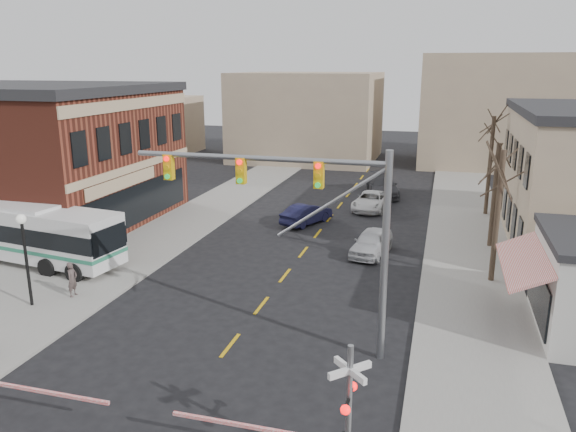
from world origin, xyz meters
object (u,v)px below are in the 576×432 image
object	(u,v)px
pedestrian_near	(72,279)
pedestrian_far	(77,251)
car_b	(307,214)
car_d	(382,186)
traffic_signal_mast	(312,208)
transit_bus	(21,231)
rr_crossing_east	(333,413)
car_a	(371,242)
street_lamp	(24,241)
car_c	(371,201)

from	to	relation	value
pedestrian_near	pedestrian_far	distance (m)	4.49
car_b	car_d	distance (m)	11.20
car_d	traffic_signal_mast	bearing A→B (deg)	-103.14
transit_bus	rr_crossing_east	world-z (taller)	rr_crossing_east
car_a	traffic_signal_mast	bearing A→B (deg)	-84.80
car_d	pedestrian_far	size ratio (longest dim) A/B	3.41
street_lamp	transit_bus	bearing A→B (deg)	132.40
street_lamp	car_d	xyz separation A→B (m)	(13.01, 27.58, -2.39)
transit_bus	traffic_signal_mast	size ratio (longest dim) A/B	1.29
traffic_signal_mast	pedestrian_near	distance (m)	13.14
traffic_signal_mast	pedestrian_near	world-z (taller)	traffic_signal_mast
traffic_signal_mast	pedestrian_near	bearing A→B (deg)	171.79
street_lamp	car_b	xyz separation A→B (m)	(8.86, 17.18, -2.51)
traffic_signal_mast	street_lamp	bearing A→B (deg)	178.70
car_c	car_d	world-z (taller)	car_d
rr_crossing_east	traffic_signal_mast	bearing A→B (deg)	107.82
rr_crossing_east	car_a	distance (m)	18.98
transit_bus	car_d	bearing A→B (deg)	51.55
car_b	car_a	bearing A→B (deg)	158.04
transit_bus	pedestrian_far	bearing A→B (deg)	-0.07
transit_bus	pedestrian_near	size ratio (longest dim) A/B	7.59
pedestrian_near	car_c	bearing A→B (deg)	-31.16
traffic_signal_mast	car_b	xyz separation A→B (m)	(-4.46, 17.49, -5.03)
rr_crossing_east	car_b	xyz separation A→B (m)	(-6.65, 24.30, -1.26)
car_c	pedestrian_near	distance (m)	23.90
street_lamp	pedestrian_far	xyz separation A→B (m)	(-1.25, 5.21, -2.26)
traffic_signal_mast	pedestrian_far	world-z (taller)	traffic_signal_mast
car_b	car_d	bearing A→B (deg)	-87.87
transit_bus	pedestrian_near	distance (m)	7.10
car_a	pedestrian_near	size ratio (longest dim) A/B	2.57
pedestrian_far	car_a	bearing A→B (deg)	-17.71
car_a	rr_crossing_east	bearing A→B (deg)	-76.79
car_c	pedestrian_near	bearing A→B (deg)	-113.64
rr_crossing_east	pedestrian_far	size ratio (longest dim) A/B	3.33
traffic_signal_mast	car_d	bearing A→B (deg)	90.64
traffic_signal_mast	rr_crossing_east	xyz separation A→B (m)	(2.19, -6.82, -3.77)
car_c	pedestrian_far	bearing A→B (deg)	-123.94
pedestrian_far	car_d	bearing A→B (deg)	16.68
street_lamp	pedestrian_near	world-z (taller)	street_lamp
rr_crossing_east	pedestrian_near	bearing A→B (deg)	149.10
transit_bus	car_b	distance (m)	18.17
street_lamp	pedestrian_far	bearing A→B (deg)	103.49
car_b	pedestrian_near	bearing A→B (deg)	87.93
rr_crossing_east	car_c	xyz separation A→B (m)	(-2.78, 29.50, -1.28)
car_d	pedestrian_near	xyz separation A→B (m)	(-11.81, -26.14, 0.13)
transit_bus	traffic_signal_mast	world-z (taller)	traffic_signal_mast
rr_crossing_east	pedestrian_near	world-z (taller)	rr_crossing_east
traffic_signal_mast	car_b	size ratio (longest dim) A/B	2.30
car_c	pedestrian_far	xyz separation A→B (m)	(-13.98, -17.18, 0.27)
transit_bus	car_a	bearing A→B (deg)	19.15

